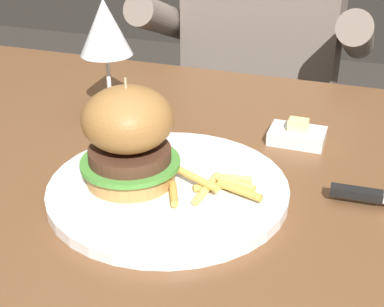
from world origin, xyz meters
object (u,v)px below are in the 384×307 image
object	(u,v)px
main_plate	(168,188)
diner_person	(259,105)
wine_glass	(105,31)
burger_sandwich	(129,136)
butter_dish	(297,135)

from	to	relation	value
main_plate	diner_person	xyz separation A→B (m)	(-0.05, 0.75, -0.18)
main_plate	wine_glass	bearing A→B (deg)	132.51
main_plate	burger_sandwich	bearing A→B (deg)	-170.91
burger_sandwich	wine_glass	bearing A→B (deg)	123.41
burger_sandwich	butter_dish	distance (m)	0.27
butter_dish	diner_person	bearing A→B (deg)	107.79
butter_dish	diner_person	world-z (taller)	diner_person
butter_dish	diner_person	distance (m)	0.61
main_plate	burger_sandwich	world-z (taller)	burger_sandwich
diner_person	wine_glass	bearing A→B (deg)	-103.10
main_plate	butter_dish	distance (m)	0.23
main_plate	diner_person	size ratio (longest dim) A/B	0.25
burger_sandwich	butter_dish	world-z (taller)	burger_sandwich
diner_person	butter_dish	bearing A→B (deg)	-72.21
burger_sandwich	wine_glass	world-z (taller)	wine_glass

